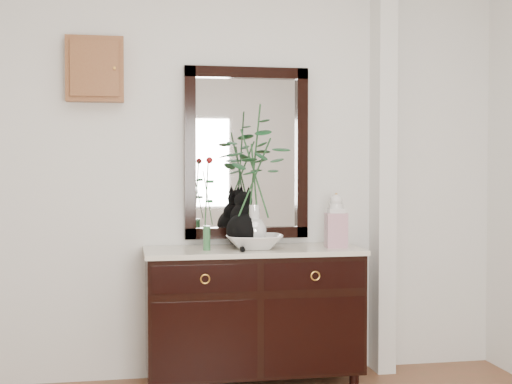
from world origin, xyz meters
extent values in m
cube|color=silver|center=(0.00, 1.98, 1.35)|extent=(3.60, 0.04, 2.70)
cube|color=silver|center=(1.00, 1.90, 1.35)|extent=(0.12, 0.20, 2.70)
cube|color=black|center=(0.10, 1.73, 0.46)|extent=(1.30, 0.50, 0.82)
cube|color=beige|center=(0.10, 1.73, 0.83)|extent=(1.33, 0.52, 0.03)
cube|color=black|center=(0.10, 1.97, 1.44)|extent=(0.80, 0.06, 1.10)
cube|color=white|center=(0.10, 1.98, 1.44)|extent=(0.66, 0.01, 0.96)
cube|color=brown|center=(-0.85, 1.94, 1.95)|extent=(0.35, 0.10, 0.40)
imported|color=silver|center=(0.10, 1.70, 0.89)|extent=(0.39, 0.39, 0.09)
camera|label=1|loc=(-0.67, -2.56, 1.35)|focal=50.00mm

